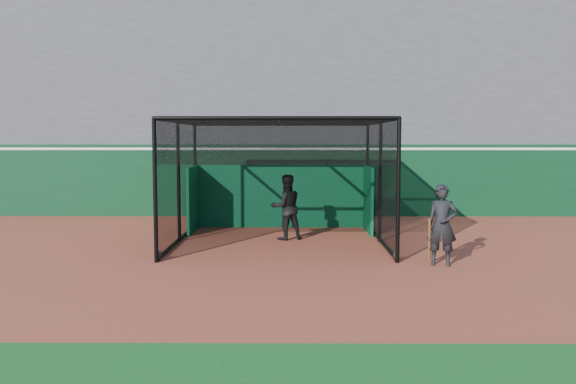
{
  "coord_description": "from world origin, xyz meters",
  "views": [
    {
      "loc": [
        0.4,
        -12.81,
        2.7
      ],
      "look_at": [
        0.3,
        2.0,
        1.4
      ],
      "focal_mm": 38.0,
      "sensor_mm": 36.0,
      "label": 1
    }
  ],
  "objects": [
    {
      "name": "batter",
      "position": [
        0.24,
        3.37,
        0.87
      ],
      "size": [
        1.03,
        0.92,
        1.75
      ],
      "primitive_type": "imported",
      "rotation": [
        0.0,
        0.0,
        3.5
      ],
      "color": "black",
      "rests_on": "ground"
    },
    {
      "name": "grandstand",
      "position": [
        0.0,
        12.27,
        4.48
      ],
      "size": [
        50.0,
        7.85,
        8.95
      ],
      "color": "#4C4C4F",
      "rests_on": "ground"
    },
    {
      "name": "batting_cage",
      "position": [
        0.06,
        3.05,
        1.57
      ],
      "size": [
        5.36,
        5.56,
        3.14
      ],
      "color": "black",
      "rests_on": "ground"
    },
    {
      "name": "outfield_wall",
      "position": [
        0.0,
        8.5,
        1.29
      ],
      "size": [
        50.0,
        0.5,
        2.5
      ],
      "color": "#093319",
      "rests_on": "ground"
    },
    {
      "name": "on_deck_player",
      "position": [
        3.59,
        0.03,
        0.87
      ],
      "size": [
        0.72,
        0.57,
        1.74
      ],
      "color": "black",
      "rests_on": "ground"
    },
    {
      "name": "ground",
      "position": [
        0.0,
        0.0,
        0.0
      ],
      "size": [
        120.0,
        120.0,
        0.0
      ],
      "primitive_type": "plane",
      "color": "brown",
      "rests_on": "ground"
    }
  ]
}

